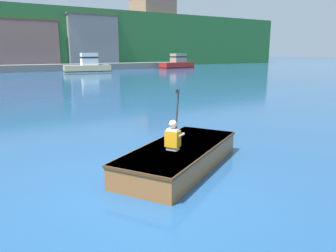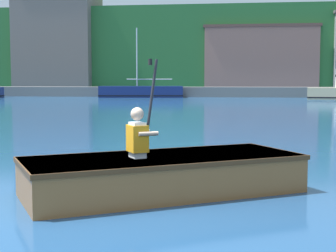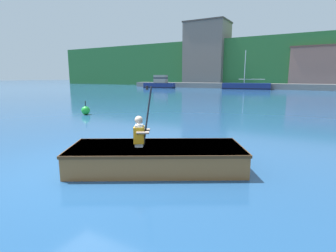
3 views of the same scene
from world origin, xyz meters
name	(u,v)px [view 1 (image 1 of 3)]	position (x,y,z in m)	size (l,w,h in m)	color
ground_plane	(144,196)	(0.00, 0.00, 0.00)	(300.00, 300.00, 0.00)	navy
waterfront_office_block_center	(14,44)	(5.15, 53.99, 3.71)	(12.28, 9.06, 7.40)	#9E6B5B
waterfront_apartment_right	(85,42)	(16.81, 54.10, 4.34)	(8.75, 10.43, 8.66)	gray
waterfront_tower_far	(153,31)	(31.03, 54.70, 6.60)	(7.14, 7.39, 13.17)	#9E6B5B
moored_boat_dock_west_end	(88,66)	(11.02, 35.86, 0.83)	(5.91, 2.56, 2.41)	#CCB789
moored_boat_dock_west_inner	(177,63)	(26.27, 38.55, 0.81)	(5.94, 2.65, 2.28)	red
rowboat_foreground	(181,154)	(1.44, 0.94, 0.28)	(3.84, 3.08, 0.50)	#935B2D
person_paddler	(173,136)	(1.09, 0.73, 0.79)	(0.44, 0.44, 1.26)	silver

